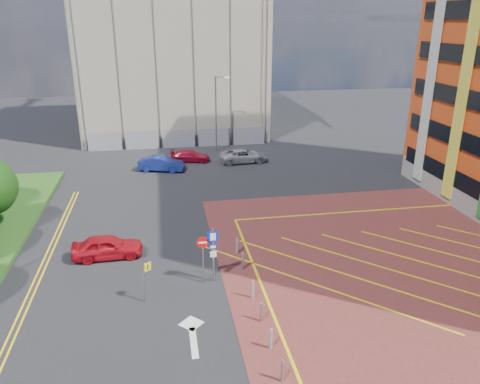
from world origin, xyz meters
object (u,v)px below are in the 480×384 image
object	(u,v)px
sign_cluster	(209,250)
car_red_back	(190,156)
car_red_left	(107,247)
car_blue_back	(161,164)
warning_sign	(146,277)
lamp_back	(217,111)
car_silver_back	(244,156)

from	to	relation	value
sign_cluster	car_red_back	bearing A→B (deg)	88.61
sign_cluster	car_red_left	world-z (taller)	sign_cluster
sign_cluster	car_blue_back	distance (m)	20.85
warning_sign	car_blue_back	xyz separation A→B (m)	(1.05, 22.02, -0.72)
lamp_back	sign_cluster	distance (m)	27.38
car_blue_back	car_silver_back	world-z (taller)	car_blue_back
sign_cluster	car_silver_back	bearing A→B (deg)	75.23
warning_sign	car_red_back	bearing A→B (deg)	80.91
warning_sign	car_red_left	bearing A→B (deg)	114.76
lamp_back	sign_cluster	xyz separation A→B (m)	(-3.78, -27.02, -2.41)
car_red_back	lamp_back	bearing A→B (deg)	-28.61
sign_cluster	car_red_back	size ratio (longest dim) A/B	0.81
warning_sign	car_red_left	distance (m)	5.78
car_red_left	car_red_back	world-z (taller)	car_red_left
sign_cluster	car_silver_back	world-z (taller)	sign_cluster
car_silver_back	warning_sign	bearing A→B (deg)	154.60
car_red_back	car_silver_back	world-z (taller)	car_silver_back
car_red_back	car_red_left	bearing A→B (deg)	174.48
warning_sign	car_silver_back	bearing A→B (deg)	68.57
car_blue_back	car_red_back	xyz separation A→B (m)	(2.90, 2.65, -0.14)
lamp_back	warning_sign	distance (m)	29.40
warning_sign	car_red_left	size ratio (longest dim) A/B	0.54
warning_sign	car_silver_back	xyz separation A→B (m)	(9.22, 23.50, -0.76)
car_red_left	car_red_back	size ratio (longest dim) A/B	1.05
lamp_back	car_blue_back	bearing A→B (deg)	-133.98
sign_cluster	lamp_back	bearing A→B (deg)	82.03
lamp_back	car_red_back	xyz separation A→B (m)	(-3.22, -3.68, -3.79)
car_blue_back	warning_sign	bearing A→B (deg)	-167.02
lamp_back	warning_sign	world-z (taller)	lamp_back
car_red_left	car_red_back	distance (m)	20.48
warning_sign	car_blue_back	size ratio (longest dim) A/B	0.52
sign_cluster	warning_sign	bearing A→B (deg)	-158.35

